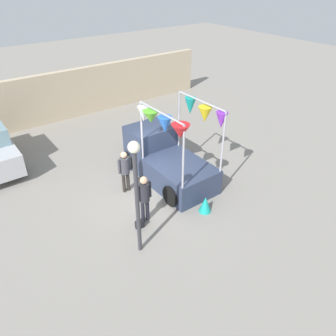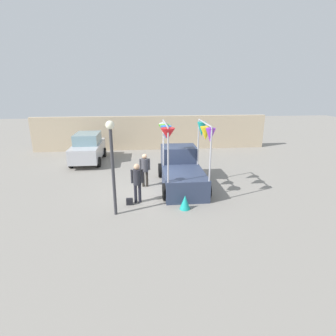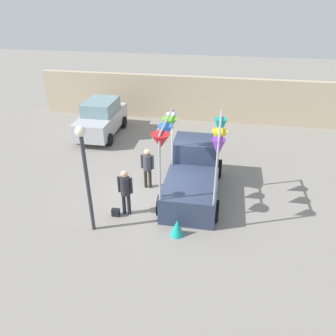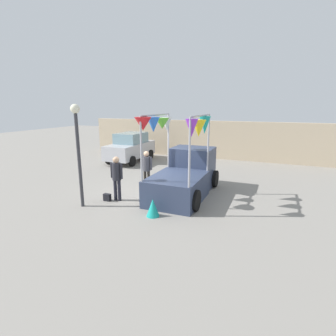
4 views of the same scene
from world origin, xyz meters
name	(u,v)px [view 1 (image 1 of 4)]	position (x,y,z in m)	size (l,w,h in m)	color
ground_plane	(149,192)	(0.00, 0.00, 0.00)	(60.00, 60.00, 0.00)	gray
vendor_truck	(165,155)	(1.17, 0.61, 0.93)	(2.48, 4.13, 3.31)	#2D3851
person_customer	(144,195)	(-0.98, -1.25, 1.06)	(0.53, 0.34, 1.75)	black
person_vendor	(125,168)	(-0.63, 0.60, 1.02)	(0.53, 0.34, 1.68)	#2D2823
handbag	(140,224)	(-1.33, -1.45, 0.14)	(0.28, 0.16, 0.28)	black
street_lamp	(136,184)	(-1.83, -2.26, 2.42)	(0.32, 0.32, 3.68)	#333338
brick_boundary_wall	(60,96)	(0.00, 8.58, 1.30)	(18.00, 0.36, 2.60)	tan
folded_kite_bundle_teal	(205,204)	(0.96, -2.08, 0.30)	(0.44, 0.44, 0.60)	teal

